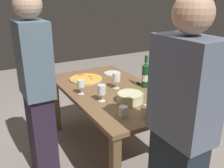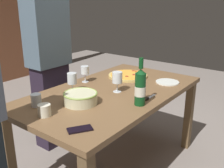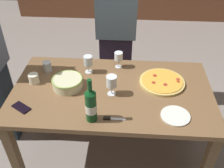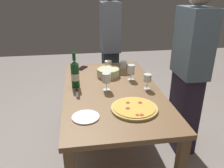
{
  "view_description": "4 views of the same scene",
  "coord_description": "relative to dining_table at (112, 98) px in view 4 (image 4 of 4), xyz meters",
  "views": [
    {
      "loc": [
        -2.08,
        1.18,
        1.68
      ],
      "look_at": [
        0.0,
        0.0,
        0.81
      ],
      "focal_mm": 39.42,
      "sensor_mm": 36.0,
      "label": 1
    },
    {
      "loc": [
        -1.61,
        -1.23,
        1.48
      ],
      "look_at": [
        0.0,
        0.0,
        0.81
      ],
      "focal_mm": 41.95,
      "sensor_mm": 36.0,
      "label": 2
    },
    {
      "loc": [
        0.11,
        -1.6,
        2.04
      ],
      "look_at": [
        0.0,
        0.0,
        0.81
      ],
      "focal_mm": 41.21,
      "sensor_mm": 36.0,
      "label": 3
    },
    {
      "loc": [
        1.95,
        -0.3,
        1.65
      ],
      "look_at": [
        0.0,
        0.0,
        0.81
      ],
      "focal_mm": 36.61,
      "sensor_mm": 36.0,
      "label": 4
    }
  ],
  "objects": [
    {
      "name": "ground_plane",
      "position": [
        0.0,
        0.0,
        -0.66
      ],
      "size": [
        8.0,
        8.0,
        0.0
      ],
      "primitive_type": "plane",
      "color": "gray"
    },
    {
      "name": "dining_table",
      "position": [
        0.0,
        0.0,
        0.0
      ],
      "size": [
        1.6,
        0.9,
        0.75
      ],
      "color": "brown",
      "rests_on": "ground"
    },
    {
      "name": "pizza",
      "position": [
        0.41,
        0.12,
        0.11
      ],
      "size": [
        0.37,
        0.37,
        0.03
      ],
      "color": "tan",
      "rests_on": "dining_table"
    },
    {
      "name": "serving_bowl",
      "position": [
        -0.36,
        0.01,
        0.14
      ],
      "size": [
        0.25,
        0.25,
        0.08
      ],
      "color": "beige",
      "rests_on": "dining_table"
    },
    {
      "name": "wine_bottle",
      "position": [
        -0.12,
        -0.34,
        0.23
      ],
      "size": [
        0.08,
        0.08,
        0.34
      ],
      "color": "#0F431B",
      "rests_on": "dining_table"
    },
    {
      "name": "wine_glass_near_pizza",
      "position": [
        0.03,
        0.33,
        0.2
      ],
      "size": [
        0.07,
        0.07,
        0.15
      ],
      "color": "white",
      "rests_on": "dining_table"
    },
    {
      "name": "wine_glass_by_bottle",
      "position": [
        -0.22,
        0.23,
        0.2
      ],
      "size": [
        0.08,
        0.08,
        0.16
      ],
      "color": "white",
      "rests_on": "dining_table"
    },
    {
      "name": "wine_glass_far_left",
      "position": [
        -0.0,
        -0.05,
        0.21
      ],
      "size": [
        0.08,
        0.08,
        0.17
      ],
      "color": "white",
      "rests_on": "dining_table"
    },
    {
      "name": "cup_amber",
      "position": [
        -0.58,
        0.23,
        0.14
      ],
      "size": [
        0.07,
        0.07,
        0.09
      ],
      "primitive_type": "cylinder",
      "color": "white",
      "rests_on": "dining_table"
    },
    {
      "name": "cup_ceramic",
      "position": [
        -0.65,
        0.05,
        0.13
      ],
      "size": [
        0.08,
        0.08,
        0.08
      ],
      "primitive_type": "cylinder",
      "color": "white",
      "rests_on": "dining_table"
    },
    {
      "name": "side_plate",
      "position": [
        0.47,
        -0.27,
        0.1
      ],
      "size": [
        0.21,
        0.21,
        0.01
      ],
      "primitive_type": "cylinder",
      "color": "white",
      "rests_on": "dining_table"
    },
    {
      "name": "cell_phone",
      "position": [
        -0.65,
        -0.26,
        0.1
      ],
      "size": [
        0.16,
        0.14,
        0.01
      ],
      "primitive_type": "cube",
      "rotation": [
        0.0,
        0.0,
        4.15
      ],
      "color": "black",
      "rests_on": "dining_table"
    },
    {
      "name": "pizza_knife",
      "position": [
        0.02,
        -0.33,
        0.1
      ],
      "size": [
        0.16,
        0.02,
        0.02
      ],
      "color": "silver",
      "rests_on": "dining_table"
    },
    {
      "name": "person_host",
      "position": [
        -1.12,
        0.14,
        0.21
      ],
      "size": [
        0.4,
        0.24,
        1.7
      ],
      "rotation": [
        0.0,
        0.0,
        -0.13
      ],
      "color": "#1E2830",
      "rests_on": "ground"
    },
    {
      "name": "person_guest_left",
      "position": [
        -0.01,
        0.77,
        0.23
      ],
      "size": [
        0.39,
        0.24,
        1.72
      ],
      "rotation": [
        0.0,
        0.0,
        -1.56
      ],
      "color": "#271E2E",
      "rests_on": "ground"
    }
  ]
}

